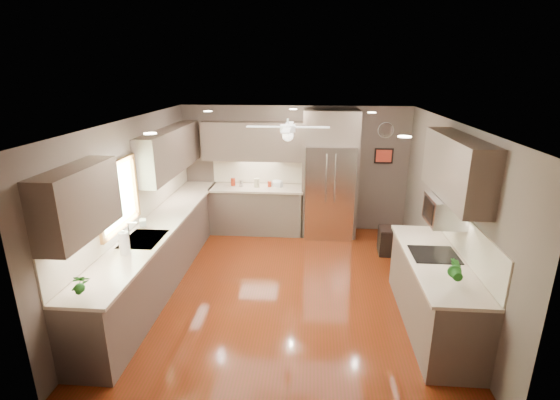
# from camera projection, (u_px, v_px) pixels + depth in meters

# --- Properties ---
(floor) EXTENTS (5.00, 5.00, 0.00)m
(floor) POSITION_uv_depth(u_px,v_px,m) (286.00, 287.00, 6.17)
(floor) COLOR #55250B
(floor) RESTS_ON ground
(ceiling) EXTENTS (5.00, 5.00, 0.00)m
(ceiling) POSITION_uv_depth(u_px,v_px,m) (286.00, 121.00, 5.41)
(ceiling) COLOR white
(ceiling) RESTS_ON ground
(wall_back) EXTENTS (4.50, 0.00, 4.50)m
(wall_back) POSITION_uv_depth(u_px,v_px,m) (294.00, 169.00, 8.16)
(wall_back) COLOR brown
(wall_back) RESTS_ON ground
(wall_front) EXTENTS (4.50, 0.00, 4.50)m
(wall_front) POSITION_uv_depth(u_px,v_px,m) (266.00, 306.00, 3.42)
(wall_front) COLOR brown
(wall_front) RESTS_ON ground
(wall_left) EXTENTS (0.00, 5.00, 5.00)m
(wall_left) POSITION_uv_depth(u_px,v_px,m) (134.00, 205.00, 5.96)
(wall_left) COLOR brown
(wall_left) RESTS_ON ground
(wall_right) EXTENTS (0.00, 5.00, 5.00)m
(wall_right) POSITION_uv_depth(u_px,v_px,m) (448.00, 214.00, 5.62)
(wall_right) COLOR brown
(wall_right) RESTS_ON ground
(canister_a) EXTENTS (0.12, 0.12, 0.15)m
(canister_a) POSITION_uv_depth(u_px,v_px,m) (233.00, 182.00, 8.09)
(canister_a) COLOR maroon
(canister_a) RESTS_ON back_run
(canister_b) EXTENTS (0.10, 0.10, 0.13)m
(canister_b) POSITION_uv_depth(u_px,v_px,m) (241.00, 183.00, 8.03)
(canister_b) COLOR silver
(canister_b) RESTS_ON back_run
(canister_c) EXTENTS (0.13, 0.13, 0.18)m
(canister_c) POSITION_uv_depth(u_px,v_px,m) (257.00, 183.00, 7.99)
(canister_c) COLOR #B9B38B
(canister_c) RESTS_ON back_run
(canister_d) EXTENTS (0.07, 0.07, 0.11)m
(canister_d) POSITION_uv_depth(u_px,v_px,m) (269.00, 184.00, 8.01)
(canister_d) COLOR maroon
(canister_d) RESTS_ON back_run
(soap_bottle) EXTENTS (0.12, 0.12, 0.20)m
(soap_bottle) POSITION_uv_depth(u_px,v_px,m) (144.00, 222.00, 5.90)
(soap_bottle) COLOR white
(soap_bottle) RESTS_ON left_run
(potted_plant_left) EXTENTS (0.21, 0.18, 0.33)m
(potted_plant_left) POSITION_uv_depth(u_px,v_px,m) (78.00, 284.00, 4.06)
(potted_plant_left) COLOR #20631C
(potted_plant_left) RESTS_ON left_run
(potted_plant_right) EXTENTS (0.19, 0.16, 0.33)m
(potted_plant_right) POSITION_uv_depth(u_px,v_px,m) (456.00, 270.00, 4.33)
(potted_plant_right) COLOR #20631C
(potted_plant_right) RESTS_ON right_run
(bowl) EXTENTS (0.29, 0.29, 0.06)m
(bowl) POSITION_uv_depth(u_px,v_px,m) (277.00, 186.00, 8.01)
(bowl) COLOR #B9B38B
(bowl) RESTS_ON back_run
(left_run) EXTENTS (0.65, 4.70, 1.45)m
(left_run) POSITION_uv_depth(u_px,v_px,m) (162.00, 249.00, 6.32)
(left_run) COLOR brown
(left_run) RESTS_ON ground
(back_run) EXTENTS (1.85, 0.65, 1.45)m
(back_run) POSITION_uv_depth(u_px,v_px,m) (257.00, 209.00, 8.17)
(back_run) COLOR brown
(back_run) RESTS_ON ground
(uppers) EXTENTS (4.50, 4.70, 0.95)m
(uppers) POSITION_uv_depth(u_px,v_px,m) (242.00, 156.00, 6.33)
(uppers) COLOR brown
(uppers) RESTS_ON wall_left
(window) EXTENTS (0.05, 1.12, 0.92)m
(window) POSITION_uv_depth(u_px,v_px,m) (118.00, 196.00, 5.40)
(window) COLOR #BFF2B2
(window) RESTS_ON wall_left
(sink) EXTENTS (0.50, 0.70, 0.32)m
(sink) POSITION_uv_depth(u_px,v_px,m) (144.00, 241.00, 5.57)
(sink) COLOR silver
(sink) RESTS_ON left_run
(refrigerator) EXTENTS (1.06, 0.75, 2.45)m
(refrigerator) POSITION_uv_depth(u_px,v_px,m) (330.00, 177.00, 7.80)
(refrigerator) COLOR silver
(refrigerator) RESTS_ON ground
(right_run) EXTENTS (0.70, 2.20, 1.45)m
(right_run) POSITION_uv_depth(u_px,v_px,m) (434.00, 291.00, 5.12)
(right_run) COLOR brown
(right_run) RESTS_ON ground
(microwave) EXTENTS (0.43, 0.55, 0.34)m
(microwave) POSITION_uv_depth(u_px,v_px,m) (445.00, 211.00, 5.04)
(microwave) COLOR silver
(microwave) RESTS_ON wall_right
(ceiling_fan) EXTENTS (1.18, 1.18, 0.32)m
(ceiling_fan) POSITION_uv_depth(u_px,v_px,m) (288.00, 130.00, 5.74)
(ceiling_fan) COLOR white
(ceiling_fan) RESTS_ON ceiling
(recessed_lights) EXTENTS (2.84, 3.14, 0.01)m
(recessed_lights) POSITION_uv_depth(u_px,v_px,m) (286.00, 118.00, 5.79)
(recessed_lights) COLOR white
(recessed_lights) RESTS_ON ceiling
(wall_clock) EXTENTS (0.30, 0.03, 0.30)m
(wall_clock) POSITION_uv_depth(u_px,v_px,m) (386.00, 130.00, 7.77)
(wall_clock) COLOR white
(wall_clock) RESTS_ON wall_back
(framed_print) EXTENTS (0.36, 0.03, 0.30)m
(framed_print) POSITION_uv_depth(u_px,v_px,m) (384.00, 156.00, 7.92)
(framed_print) COLOR black
(framed_print) RESTS_ON wall_back
(stool) EXTENTS (0.44, 0.44, 0.49)m
(stool) POSITION_uv_depth(u_px,v_px,m) (391.00, 241.00, 7.24)
(stool) COLOR black
(stool) RESTS_ON ground
(paper_towel) EXTENTS (0.13, 0.13, 0.32)m
(paper_towel) POSITION_uv_depth(u_px,v_px,m) (124.00, 243.00, 5.07)
(paper_towel) COLOR white
(paper_towel) RESTS_ON left_run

